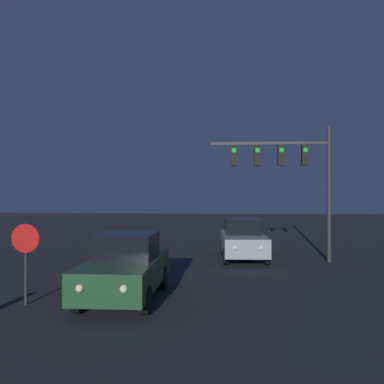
{
  "coord_description": "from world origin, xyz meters",
  "views": [
    {
      "loc": [
        0.97,
        -2.47,
        2.9
      ],
      "look_at": [
        0.0,
        12.61,
        2.97
      ],
      "focal_mm": 40.0,
      "sensor_mm": 36.0,
      "label": 1
    }
  ],
  "objects_px": {
    "car_near": "(126,267)",
    "traffic_signal_mast": "(290,167)",
    "stop_sign": "(26,248)",
    "car_far": "(243,240)"
  },
  "relations": [
    {
      "from": "car_near",
      "to": "traffic_signal_mast",
      "type": "height_order",
      "value": "traffic_signal_mast"
    },
    {
      "from": "car_near",
      "to": "stop_sign",
      "type": "height_order",
      "value": "stop_sign"
    },
    {
      "from": "car_far",
      "to": "car_near",
      "type": "bearing_deg",
      "value": 62.03
    },
    {
      "from": "traffic_signal_mast",
      "to": "car_near",
      "type": "bearing_deg",
      "value": -128.81
    },
    {
      "from": "traffic_signal_mast",
      "to": "stop_sign",
      "type": "bearing_deg",
      "value": -136.36
    },
    {
      "from": "car_near",
      "to": "car_far",
      "type": "height_order",
      "value": "same"
    },
    {
      "from": "car_near",
      "to": "car_far",
      "type": "distance_m",
      "value": 8.2
    },
    {
      "from": "car_far",
      "to": "stop_sign",
      "type": "distance_m",
      "value": 10.17
    },
    {
      "from": "car_near",
      "to": "stop_sign",
      "type": "xyz_separation_m",
      "value": [
        -2.49,
        -0.75,
        0.6
      ]
    },
    {
      "from": "car_near",
      "to": "stop_sign",
      "type": "relative_size",
      "value": 2.23
    }
  ]
}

